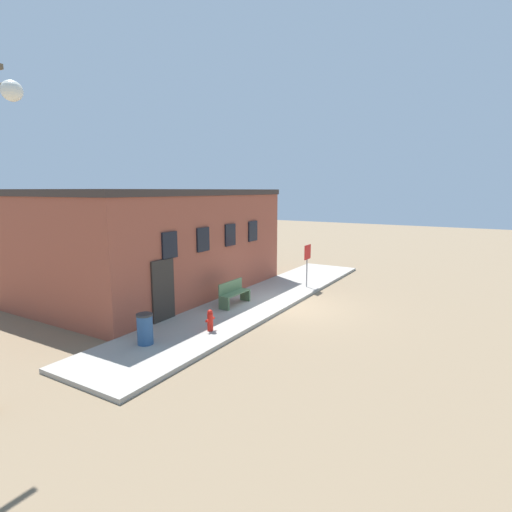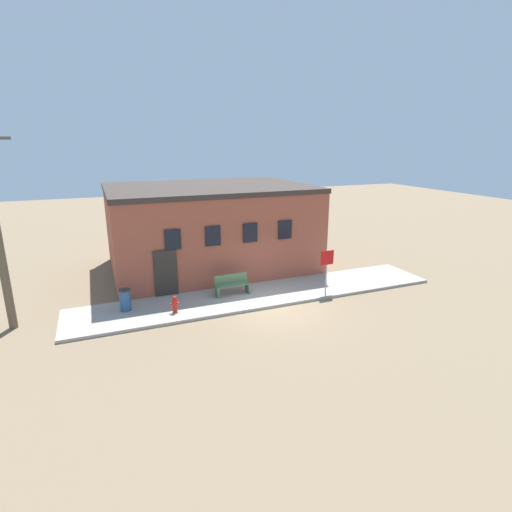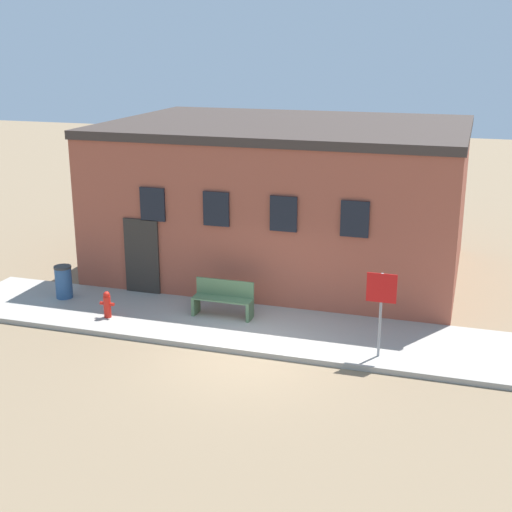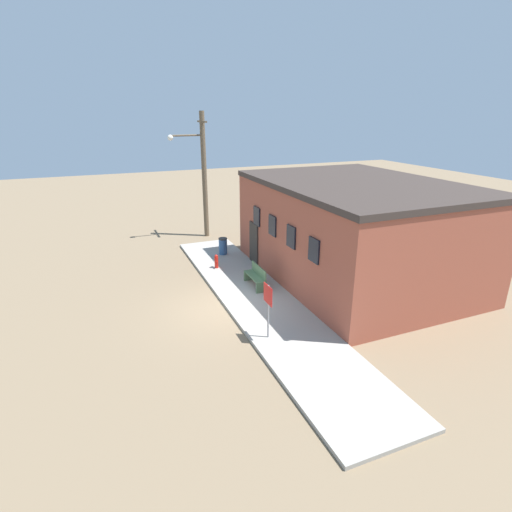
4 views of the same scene
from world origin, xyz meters
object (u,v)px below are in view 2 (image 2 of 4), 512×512
at_px(stop_sign, 327,263).
at_px(trash_bin, 125,300).
at_px(bench, 232,285).
at_px(fire_hydrant, 175,304).

distance_m(stop_sign, trash_bin, 8.76).
xyz_separation_m(stop_sign, bench, (-4.07, 1.25, -0.89)).
bearing_deg(bench, fire_hydrant, -160.67).
relative_size(bench, trash_bin, 1.71).
bearing_deg(trash_bin, bench, 0.41).
height_order(fire_hydrant, trash_bin, trash_bin).
bearing_deg(bench, stop_sign, -17.02).
distance_m(bench, trash_bin, 4.55).
xyz_separation_m(fire_hydrant, stop_sign, (6.81, -0.29, 1.00)).
relative_size(stop_sign, bench, 1.26).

